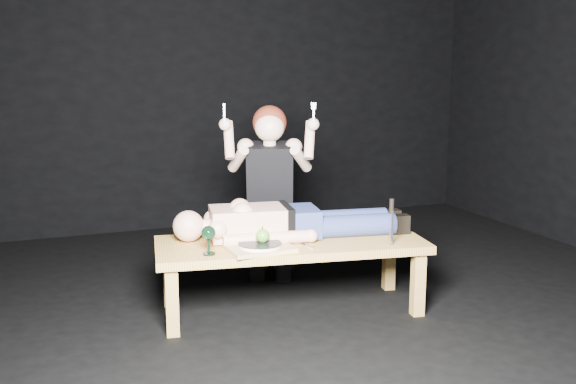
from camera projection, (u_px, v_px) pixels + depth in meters
The scene contains 13 objects.
ground at pixel (340, 308), 4.18m from camera, with size 5.00×5.00×0.00m, color black.
back_wall at pixel (228, 68), 6.18m from camera, with size 5.00×5.00×0.00m, color black.
table at pixel (291, 276), 4.10m from camera, with size 1.65×0.62×0.45m, color tan.
lying_man at pixel (294, 217), 4.15m from camera, with size 1.55×0.47×0.25m, color #DFA78C, non-canonical shape.
kneeling_woman at pixel (270, 192), 4.57m from camera, with size 0.69×0.77×1.29m, color black, non-canonical shape.
serving_tray at pixel (260, 248), 3.85m from camera, with size 0.38×0.27×0.02m, color tan.
plate at pixel (260, 245), 3.85m from camera, with size 0.25×0.25×0.02m, color white.
apple at pixel (263, 236), 3.86m from camera, with size 0.08×0.08×0.08m, color #409726.
goblet at pixel (209, 240), 3.75m from camera, with size 0.08×0.08×0.17m, color black, non-canonical shape.
fork_flat at pixel (237, 252), 3.81m from camera, with size 0.02×0.18×0.01m, color #B2B2B7.
knife_flat at pixel (308, 248), 3.89m from camera, with size 0.02×0.18×0.01m, color #B2B2B7.
spoon_flat at pixel (302, 244), 3.97m from camera, with size 0.02×0.18×0.01m, color #B2B2B7.
carving_knife at pixel (391, 222), 3.95m from camera, with size 0.04×0.04×0.29m, color #B2B2B7, non-canonical shape.
Camera 1 is at (-1.74, -3.58, 1.52)m, focal length 40.91 mm.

